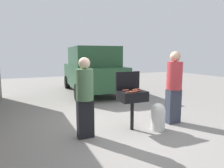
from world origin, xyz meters
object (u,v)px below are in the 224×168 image
at_px(hot_dog_8, 132,91).
at_px(propane_tank, 158,116).
at_px(hot_dog_3, 126,90).
at_px(hot_dog_7, 133,92).
at_px(hot_dog_0, 137,89).
at_px(person_left, 85,95).
at_px(hot_dog_6, 135,90).
at_px(hot_dog_5, 138,91).
at_px(person_right, 174,85).
at_px(bbq_grill, 132,97).
at_px(hot_dog_4, 135,90).
at_px(parked_minivan, 92,70).
at_px(hot_dog_2, 125,90).
at_px(hot_dog_1, 128,92).

bearing_deg(hot_dog_8, propane_tank, -16.17).
xyz_separation_m(hot_dog_3, hot_dog_7, (0.03, -0.28, 0.00)).
relative_size(hot_dog_0, person_left, 0.08).
relative_size(hot_dog_6, person_left, 0.08).
bearing_deg(hot_dog_8, person_left, 175.64).
xyz_separation_m(hot_dog_0, hot_dog_5, (-0.08, -0.20, 0.00)).
height_order(hot_dog_6, person_right, person_right).
height_order(bbq_grill, person_right, person_right).
relative_size(hot_dog_7, propane_tank, 0.21).
relative_size(hot_dog_4, parked_minivan, 0.03).
xyz_separation_m(hot_dog_6, person_right, (1.05, -0.10, 0.06)).
distance_m(hot_dog_2, propane_tank, 0.94).
relative_size(hot_dog_0, hot_dog_4, 1.00).
height_order(bbq_grill, hot_dog_7, hot_dog_7).
xyz_separation_m(hot_dog_3, hot_dog_4, (0.17, -0.13, 0.00)).
bearing_deg(hot_dog_2, person_right, -4.58).
height_order(hot_dog_1, parked_minivan, parked_minivan).
bearing_deg(person_right, hot_dog_7, -0.96).
distance_m(hot_dog_4, person_left, 1.17).
bearing_deg(hot_dog_7, hot_dog_2, 104.81).
bearing_deg(hot_dog_5, person_right, 3.36).
bearing_deg(propane_tank, hot_dog_3, 149.27).
relative_size(hot_dog_2, parked_minivan, 0.03).
distance_m(hot_dog_3, person_left, 1.01).
relative_size(hot_dog_1, hot_dog_8, 1.00).
bearing_deg(hot_dog_4, hot_dog_3, 143.13).
height_order(hot_dog_6, parked_minivan, parked_minivan).
distance_m(propane_tank, parked_minivan, 4.99).
distance_m(hot_dog_3, hot_dog_5, 0.28).
bearing_deg(bbq_grill, hot_dog_0, 34.95).
xyz_separation_m(hot_dog_5, hot_dog_6, (0.01, 0.16, 0.00)).
xyz_separation_m(bbq_grill, hot_dog_2, (-0.13, 0.09, 0.15)).
bearing_deg(hot_dog_8, bbq_grill, 52.85).
bearing_deg(hot_dog_6, person_right, -5.47).
bearing_deg(hot_dog_5, hot_dog_1, -168.69).
height_order(hot_dog_6, hot_dog_8, same).
bearing_deg(bbq_grill, person_left, 179.75).
relative_size(hot_dog_4, hot_dog_5, 1.00).
distance_m(hot_dog_0, hot_dog_6, 0.08).
distance_m(hot_dog_0, person_left, 1.28).
distance_m(bbq_grill, hot_dog_8, 0.18).
xyz_separation_m(bbq_grill, hot_dog_8, (-0.06, -0.07, 0.15)).
distance_m(hot_dog_2, hot_dog_3, 0.05).
height_order(bbq_grill, person_left, person_left).
relative_size(hot_dog_1, propane_tank, 0.21).
height_order(bbq_grill, hot_dog_4, hot_dog_4).
distance_m(hot_dog_2, parked_minivan, 4.67).
bearing_deg(hot_dog_7, hot_dog_1, 165.58).
height_order(hot_dog_1, hot_dog_4, same).
height_order(hot_dog_0, parked_minivan, parked_minivan).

